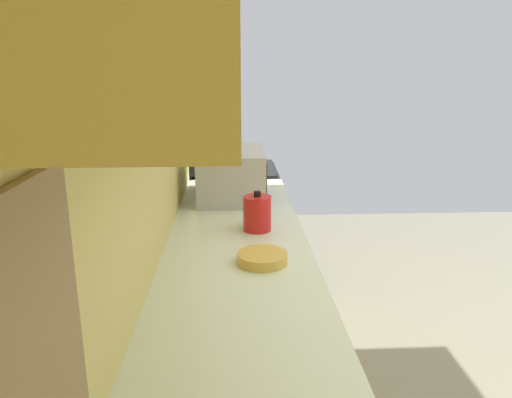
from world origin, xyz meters
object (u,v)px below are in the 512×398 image
(bowl, at_px, (262,257))
(kettle, at_px, (257,213))
(microwave, at_px, (231,174))
(oven_range, at_px, (236,226))

(bowl, relative_size, kettle, 1.05)
(microwave, xyz_separation_m, bowl, (-0.98, -0.12, -0.12))
(oven_range, xyz_separation_m, kettle, (-1.36, -0.10, 0.53))
(microwave, distance_m, bowl, 0.99)
(oven_range, relative_size, microwave, 2.06)
(microwave, height_order, bowl, microwave)
(oven_range, height_order, microwave, microwave)
(bowl, distance_m, kettle, 0.40)
(microwave, bearing_deg, oven_range, -1.69)
(microwave, xyz_separation_m, kettle, (-0.58, -0.12, -0.06))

